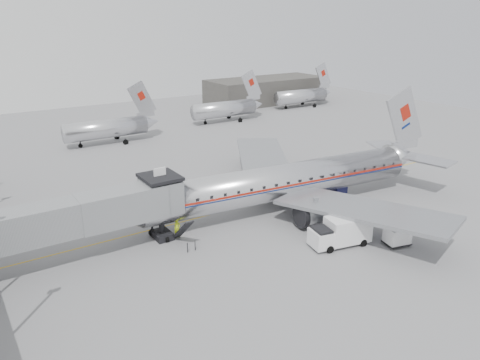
# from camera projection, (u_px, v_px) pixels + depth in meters

# --- Properties ---
(ground) EXTENTS (160.00, 160.00, 0.00)m
(ground) POSITION_uv_depth(u_px,v_px,m) (261.00, 229.00, 47.92)
(ground) COLOR slate
(ground) RESTS_ON ground
(hangar) EXTENTS (30.00, 12.00, 6.00)m
(hangar) POSITION_uv_depth(u_px,v_px,m) (266.00, 90.00, 117.57)
(hangar) COLOR #3B3936
(hangar) RESTS_ON ground
(apron_line) EXTENTS (60.00, 0.15, 0.01)m
(apron_line) POSITION_uv_depth(u_px,v_px,m) (251.00, 204.00, 54.20)
(apron_line) COLOR gold
(apron_line) RESTS_ON ground
(jet_bridge) EXTENTS (21.00, 6.20, 7.10)m
(jet_bridge) POSITION_uv_depth(u_px,v_px,m) (82.00, 216.00, 40.74)
(jet_bridge) COLOR slate
(jet_bridge) RESTS_ON ground
(distant_aircraft_near) EXTENTS (16.39, 3.20, 10.26)m
(distant_aircraft_near) POSITION_uv_depth(u_px,v_px,m) (107.00, 128.00, 79.13)
(distant_aircraft_near) COLOR silver
(distant_aircraft_near) RESTS_ON ground
(distant_aircraft_mid) EXTENTS (16.39, 3.20, 10.26)m
(distant_aircraft_mid) POSITION_uv_depth(u_px,v_px,m) (225.00, 108.00, 95.81)
(distant_aircraft_mid) COLOR silver
(distant_aircraft_mid) RESTS_ON ground
(distant_aircraft_far) EXTENTS (16.39, 3.20, 10.26)m
(distant_aircraft_far) POSITION_uv_depth(u_px,v_px,m) (302.00, 96.00, 111.46)
(distant_aircraft_far) COLOR silver
(distant_aircraft_far) RESTS_ON ground
(airliner) EXTENTS (40.35, 37.22, 12.77)m
(airliner) POSITION_uv_depth(u_px,v_px,m) (288.00, 181.00, 52.19)
(airliner) COLOR silver
(airliner) RESTS_ON ground
(service_van) EXTENTS (6.15, 3.38, 2.74)m
(service_van) POSITION_uv_depth(u_px,v_px,m) (341.00, 231.00, 44.08)
(service_van) COLOR white
(service_van) RESTS_ON ground
(baggage_cart_navy) EXTENTS (2.11, 1.68, 1.56)m
(baggage_cart_navy) POSITION_uv_depth(u_px,v_px,m) (338.00, 191.00, 55.89)
(baggage_cart_navy) COLOR black
(baggage_cart_navy) RESTS_ON ground
(baggage_cart_white) EXTENTS (2.63, 2.23, 1.79)m
(baggage_cart_white) POSITION_uv_depth(u_px,v_px,m) (397.00, 236.00, 44.28)
(baggage_cart_white) COLOR white
(baggage_cart_white) RESTS_ON ground
(ramp_worker) EXTENTS (0.71, 0.49, 1.88)m
(ramp_worker) POSITION_uv_depth(u_px,v_px,m) (177.00, 228.00, 45.83)
(ramp_worker) COLOR #C4E01A
(ramp_worker) RESTS_ON ground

